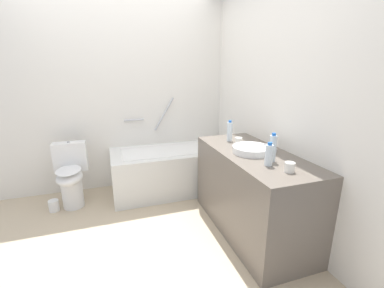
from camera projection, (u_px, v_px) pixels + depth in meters
ground_plane at (132, 234)px, 2.56m from camera, size 3.93×3.93×0.00m
wall_back_tiled at (116, 92)px, 3.36m from camera, size 3.33×0.10×2.58m
wall_right_mirror at (273, 98)px, 2.66m from camera, size 0.10×2.85×2.58m
bathtub at (172, 168)px, 3.45m from camera, size 1.55×0.73×1.21m
toilet at (71, 175)px, 3.02m from camera, size 0.38×0.50×0.76m
vanity_counter at (252, 192)px, 2.54m from camera, size 0.62×1.42×0.82m
sink_basin at (252, 150)px, 2.41m from camera, size 0.36×0.36×0.06m
sink_faucet at (270, 147)px, 2.47m from camera, size 0.12×0.15×0.07m
water_bottle_0 at (269, 155)px, 2.08m from camera, size 0.06×0.06×0.19m
water_bottle_1 at (230, 131)px, 2.79m from camera, size 0.06×0.06×0.23m
water_bottle_2 at (273, 148)px, 2.16m from camera, size 0.06×0.06×0.25m
drinking_glass_0 at (239, 141)px, 2.65m from camera, size 0.08×0.08×0.08m
drinking_glass_1 at (290, 167)px, 1.95m from camera, size 0.08×0.08×0.08m
toilet_paper_roll at (54, 206)px, 2.97m from camera, size 0.11×0.11×0.13m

